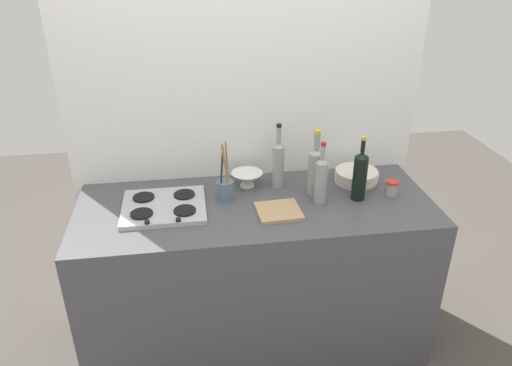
# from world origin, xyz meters

# --- Properties ---
(ground_plane) EXTENTS (6.00, 6.00, 0.00)m
(ground_plane) POSITION_xyz_m (0.00, 0.00, 0.00)
(ground_plane) COLOR #47423D
(ground_plane) RESTS_ON ground
(counter_block) EXTENTS (1.80, 0.70, 0.90)m
(counter_block) POSITION_xyz_m (0.00, 0.00, 0.45)
(counter_block) COLOR #4C4C51
(counter_block) RESTS_ON ground
(backsplash_panel) EXTENTS (1.90, 0.06, 2.43)m
(backsplash_panel) POSITION_xyz_m (0.00, 0.38, 1.21)
(backsplash_panel) COLOR white
(backsplash_panel) RESTS_ON ground
(stovetop_hob) EXTENTS (0.41, 0.36, 0.04)m
(stovetop_hob) POSITION_xyz_m (-0.46, 0.02, 0.91)
(stovetop_hob) COLOR #B2B2B7
(stovetop_hob) RESTS_ON counter_block
(plate_stack) EXTENTS (0.24, 0.24, 0.07)m
(plate_stack) POSITION_xyz_m (0.58, 0.17, 0.93)
(plate_stack) COLOR silver
(plate_stack) RESTS_ON counter_block
(wine_bottle_leftmost) EXTENTS (0.06, 0.06, 0.36)m
(wine_bottle_leftmost) POSITION_xyz_m (0.14, 0.17, 1.04)
(wine_bottle_leftmost) COLOR gray
(wine_bottle_leftmost) RESTS_ON counter_block
(wine_bottle_mid_left) EXTENTS (0.07, 0.07, 0.33)m
(wine_bottle_mid_left) POSITION_xyz_m (0.32, -0.02, 1.03)
(wine_bottle_mid_left) COLOR gray
(wine_bottle_mid_left) RESTS_ON counter_block
(wine_bottle_mid_right) EXTENTS (0.07, 0.07, 0.34)m
(wine_bottle_mid_right) POSITION_xyz_m (0.53, -0.02, 1.03)
(wine_bottle_mid_right) COLOR black
(wine_bottle_mid_right) RESTS_ON counter_block
(wine_bottle_rightmost) EXTENTS (0.08, 0.08, 0.35)m
(wine_bottle_rightmost) POSITION_xyz_m (0.32, 0.07, 1.04)
(wine_bottle_rightmost) COLOR gray
(wine_bottle_rightmost) RESTS_ON counter_block
(mixing_bowl) EXTENTS (0.17, 0.17, 0.08)m
(mixing_bowl) POSITION_xyz_m (-0.02, 0.20, 0.94)
(mixing_bowl) COLOR white
(mixing_bowl) RESTS_ON counter_block
(utensil_crock) EXTENTS (0.09, 0.09, 0.31)m
(utensil_crock) POSITION_xyz_m (-0.15, 0.08, 0.96)
(utensil_crock) COLOR slate
(utensil_crock) RESTS_ON counter_block
(condiment_jar_front) EXTENTS (0.07, 0.07, 0.08)m
(condiment_jar_front) POSITION_xyz_m (0.71, -0.01, 0.94)
(condiment_jar_front) COLOR #9E998C
(condiment_jar_front) RESTS_ON counter_block
(cutting_board) EXTENTS (0.22, 0.21, 0.02)m
(cutting_board) POSITION_xyz_m (0.10, -0.10, 0.91)
(cutting_board) COLOR tan
(cutting_board) RESTS_ON counter_block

